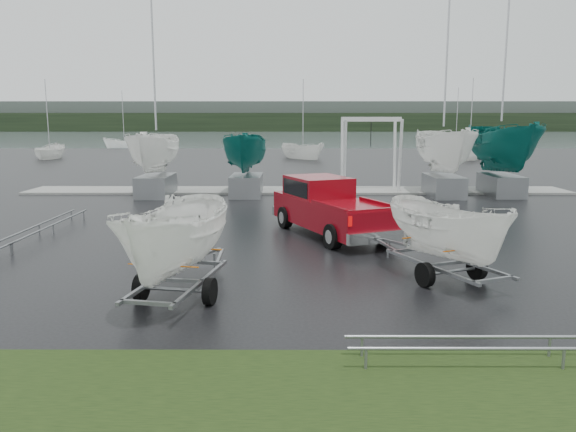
{
  "coord_description": "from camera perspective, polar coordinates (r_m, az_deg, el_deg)",
  "views": [
    {
      "loc": [
        -0.43,
        -18.3,
        4.0
      ],
      "look_at": [
        -0.49,
        -2.1,
        1.2
      ],
      "focal_mm": 35.0,
      "sensor_mm": 36.0,
      "label": 1
    }
  ],
  "objects": [
    {
      "name": "boat_hoist",
      "position": [
        31.65,
        8.4,
        7.3
      ],
      "size": [
        3.3,
        2.18,
        4.12
      ],
      "color": "silver",
      "rests_on": "ground"
    },
    {
      "name": "moored_boat_3",
      "position": [
        76.61,
        16.64,
        6.42
      ],
      "size": [
        2.91,
        2.88,
        10.95
      ],
      "rotation": [
        0.0,
        0.0,
        1.21
      ],
      "color": "white",
      "rests_on": "ground"
    },
    {
      "name": "moored_boat_0",
      "position": [
        63.14,
        -22.99,
        5.41
      ],
      "size": [
        2.46,
        2.51,
        10.99
      ],
      "rotation": [
        0.0,
        0.0,
        3.24
      ],
      "color": "white",
      "rests_on": "ground"
    },
    {
      "name": "moored_boat_2",
      "position": [
        59.43,
        17.91,
        5.49
      ],
      "size": [
        3.06,
        3.08,
        10.94
      ],
      "rotation": [
        0.0,
        0.0,
        2.61
      ],
      "color": "white",
      "rests_on": "ground"
    },
    {
      "name": "grass_verge",
      "position": [
        8.34,
        3.33,
        -18.86
      ],
      "size": [
        40.0,
        40.0,
        0.0
      ],
      "primitive_type": "plane",
      "color": "black",
      "rests_on": "ground"
    },
    {
      "name": "treeline",
      "position": [
        188.31,
        0.32,
        9.51
      ],
      "size": [
        300.0,
        8.0,
        6.0
      ],
      "primitive_type": "cube",
      "color": "black",
      "rests_on": "ground"
    },
    {
      "name": "pickup_truck",
      "position": [
        19.76,
        4.01,
        1.12
      ],
      "size": [
        4.2,
        6.2,
        1.96
      ],
      "rotation": [
        0.0,
        0.0,
        0.41
      ],
      "color": "maroon",
      "rests_on": "ground"
    },
    {
      "name": "keelboat_3",
      "position": [
        31.66,
        21.23,
        9.76
      ],
      "size": [
        2.72,
        3.2,
        10.9
      ],
      "color": "gray",
      "rests_on": "ground"
    },
    {
      "name": "keelboat_2",
      "position": [
        30.4,
        15.8,
        9.26
      ],
      "size": [
        2.46,
        3.2,
        10.63
      ],
      "color": "gray",
      "rests_on": "ground"
    },
    {
      "name": "keelboat_0",
      "position": [
        30.14,
        -13.47,
        8.73
      ],
      "size": [
        2.26,
        3.2,
        10.43
      ],
      "color": "gray",
      "rests_on": "ground"
    },
    {
      "name": "keelboat_1",
      "position": [
        29.6,
        -4.3,
        8.76
      ],
      "size": [
        2.21,
        3.2,
        6.96
      ],
      "color": "gray",
      "rests_on": "ground"
    },
    {
      "name": "lake",
      "position": [
        118.37,
        0.4,
        7.87
      ],
      "size": [
        300.0,
        300.0,
        0.0
      ],
      "primitive_type": "plane",
      "color": "gray",
      "rests_on": "ground"
    },
    {
      "name": "ground_plane",
      "position": [
        18.74,
        1.51,
        -2.52
      ],
      "size": [
        120.0,
        120.0,
        0.0
      ],
      "primitive_type": "plane",
      "color": "black",
      "rests_on": "ground"
    },
    {
      "name": "trailer_hitched",
      "position": [
        14.22,
        16.19,
        3.52
      ],
      "size": [
        2.53,
        3.77,
        4.67
      ],
      "rotation": [
        0.0,
        0.0,
        0.41
      ],
      "color": "gray",
      "rests_on": "ground"
    },
    {
      "name": "mast_rack_0",
      "position": [
        21.43,
        -23.38,
        -0.81
      ],
      "size": [
        0.56,
        6.5,
        0.06
      ],
      "rotation": [
        0.0,
        0.0,
        1.57
      ],
      "color": "gray",
      "rests_on": "ground"
    },
    {
      "name": "moored_boat_4",
      "position": [
        84.07,
        -16.27,
        6.7
      ],
      "size": [
        2.84,
        2.81,
        10.91
      ],
      "rotation": [
        0.0,
        0.0,
        5.05
      ],
      "color": "white",
      "rests_on": "ground"
    },
    {
      "name": "far_hill",
      "position": [
        196.31,
        0.31,
        10.1
      ],
      "size": [
        300.0,
        6.0,
        10.0
      ],
      "primitive_type": "cube",
      "color": "#4C5651",
      "rests_on": "ground"
    },
    {
      "name": "moored_boat_1",
      "position": [
        58.2,
        1.52,
        5.87
      ],
      "size": [
        3.61,
        3.63,
        11.49
      ],
      "rotation": [
        0.0,
        0.0,
        0.51
      ],
      "color": "white",
      "rests_on": "ground"
    },
    {
      "name": "dock",
      "position": [
        31.56,
        0.97,
        2.62
      ],
      "size": [
        30.0,
        3.0,
        0.12
      ],
      "primitive_type": "cube",
      "color": "gray",
      "rests_on": "ground"
    },
    {
      "name": "mast_rack_2",
      "position": [
        10.51,
        25.67,
        -11.53
      ],
      "size": [
        7.0,
        0.56,
        0.06
      ],
      "color": "gray",
      "rests_on": "ground"
    },
    {
      "name": "trailer_parked",
      "position": [
        12.4,
        -11.45,
        4.06
      ],
      "size": [
        2.06,
        3.75,
        5.18
      ],
      "rotation": [
        0.0,
        0.0,
        -0.18
      ],
      "color": "gray",
      "rests_on": "ground"
    }
  ]
}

